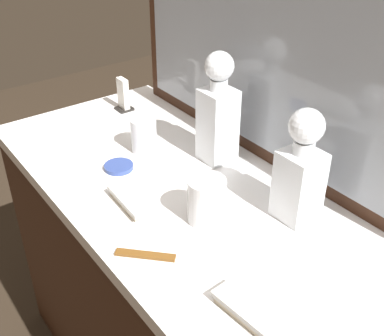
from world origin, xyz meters
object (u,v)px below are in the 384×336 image
(crystal_decanter_right, at_px, (300,176))
(silver_brush_far_left, at_px, (131,201))
(crystal_tumbler_far_right, at_px, (206,202))
(porcelain_dish, at_px, (119,167))
(crystal_tumbler_far_left, at_px, (144,136))
(silver_brush_far_right, at_px, (251,312))
(tortoiseshell_comb, at_px, (145,255))
(napkin_holder, at_px, (123,97))
(crystal_decanter_center, at_px, (218,118))

(crystal_decanter_right, xyz_separation_m, silver_brush_far_left, (-0.26, -0.29, -0.10))
(crystal_tumbler_far_right, distance_m, porcelain_dish, 0.32)
(crystal_tumbler_far_left, height_order, silver_brush_far_right, crystal_tumbler_far_left)
(tortoiseshell_comb, bearing_deg, porcelain_dish, 159.60)
(silver_brush_far_left, distance_m, porcelain_dish, 0.17)
(crystal_tumbler_far_left, xyz_separation_m, tortoiseshell_comb, (0.38, -0.23, -0.04))
(porcelain_dish, relative_size, napkin_holder, 0.72)
(crystal_decanter_center, xyz_separation_m, crystal_tumbler_far_left, (-0.16, -0.14, -0.08))
(silver_brush_far_right, relative_size, napkin_holder, 1.44)
(crystal_tumbler_far_right, bearing_deg, crystal_decanter_center, 136.21)
(crystal_decanter_center, height_order, silver_brush_far_right, crystal_decanter_center)
(crystal_decanter_center, distance_m, tortoiseshell_comb, 0.45)
(crystal_decanter_center, bearing_deg, silver_brush_far_left, -80.80)
(porcelain_dish, xyz_separation_m, tortoiseshell_comb, (0.34, -0.13, -0.00))
(silver_brush_far_left, bearing_deg, porcelain_dish, 160.65)
(crystal_decanter_center, height_order, crystal_tumbler_far_left, crystal_decanter_center)
(silver_brush_far_left, relative_size, napkin_holder, 1.37)
(silver_brush_far_right, xyz_separation_m, tortoiseshell_comb, (-0.25, -0.07, -0.01))
(silver_brush_far_right, xyz_separation_m, porcelain_dish, (-0.59, 0.06, -0.01))
(crystal_decanter_center, distance_m, silver_brush_far_left, 0.33)
(crystal_tumbler_far_left, bearing_deg, crystal_tumbler_far_right, -8.62)
(silver_brush_far_right, bearing_deg, silver_brush_far_left, -179.90)
(napkin_holder, bearing_deg, crystal_decanter_right, 2.60)
(tortoiseshell_comb, bearing_deg, silver_brush_far_right, 15.31)
(crystal_tumbler_far_left, relative_size, silver_brush_far_left, 0.66)
(silver_brush_far_left, relative_size, tortoiseshell_comb, 1.41)
(crystal_decanter_center, relative_size, napkin_holder, 2.80)
(silver_brush_far_left, height_order, porcelain_dish, silver_brush_far_left)
(crystal_decanter_right, relative_size, silver_brush_far_right, 1.72)
(crystal_decanter_right, xyz_separation_m, silver_brush_far_right, (0.16, -0.29, -0.10))
(crystal_decanter_right, distance_m, napkin_holder, 0.75)
(silver_brush_far_right, bearing_deg, porcelain_dish, 174.51)
(crystal_tumbler_far_right, distance_m, tortoiseshell_comb, 0.19)
(crystal_tumbler_far_left, relative_size, napkin_holder, 0.91)
(crystal_decanter_right, height_order, napkin_holder, crystal_decanter_right)
(crystal_tumbler_far_right, height_order, tortoiseshell_comb, crystal_tumbler_far_right)
(silver_brush_far_right, height_order, silver_brush_far_left, same)
(crystal_decanter_right, relative_size, porcelain_dish, 3.48)
(crystal_decanter_right, distance_m, silver_brush_far_right, 0.35)
(crystal_tumbler_far_left, distance_m, crystal_tumbler_far_right, 0.36)
(crystal_tumbler_far_right, bearing_deg, crystal_tumbler_far_left, 171.38)
(crystal_decanter_center, xyz_separation_m, silver_brush_far_left, (0.05, -0.30, -0.11))
(crystal_tumbler_far_right, height_order, silver_brush_far_right, crystal_tumbler_far_right)
(crystal_decanter_right, bearing_deg, tortoiseshell_comb, -103.86)
(silver_brush_far_left, height_order, tortoiseshell_comb, silver_brush_far_left)
(tortoiseshell_comb, bearing_deg, crystal_tumbler_far_left, 148.51)
(crystal_decanter_right, bearing_deg, napkin_holder, -177.40)
(crystal_tumbler_far_right, distance_m, napkin_holder, 0.65)
(silver_brush_far_right, relative_size, silver_brush_far_left, 1.06)
(crystal_tumbler_far_left, height_order, napkin_holder, napkin_holder)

